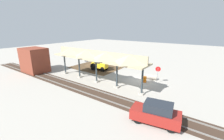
# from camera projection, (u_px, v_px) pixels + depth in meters

# --- Properties ---
(ground_plane) EXTENTS (120.00, 120.00, 0.00)m
(ground_plane) POSITION_uv_depth(u_px,v_px,m) (140.00, 81.00, 23.76)
(ground_plane) COLOR #9E998E
(dirt_work_zone) EXTENTS (9.93, 7.00, 0.01)m
(dirt_work_zone) POSITION_uv_depth(u_px,v_px,m) (95.00, 67.00, 31.41)
(dirt_work_zone) COLOR #4C3823
(dirt_work_zone) RESTS_ON ground
(platform_canopy) EXTENTS (16.31, 3.20, 4.90)m
(platform_canopy) POSITION_uv_depth(u_px,v_px,m) (96.00, 55.00, 22.10)
(platform_canopy) COLOR #9E998E
(platform_canopy) RESTS_ON ground
(rail_tracks) EXTENTS (60.00, 2.58, 0.15)m
(rail_tracks) POSITION_uv_depth(u_px,v_px,m) (111.00, 99.00, 17.71)
(rail_tracks) COLOR slate
(rail_tracks) RESTS_ON ground
(stop_sign) EXTENTS (0.74, 0.23, 2.59)m
(stop_sign) POSITION_uv_depth(u_px,v_px,m) (158.00, 71.00, 22.24)
(stop_sign) COLOR gray
(stop_sign) RESTS_ON ground
(backhoe) EXTENTS (5.14, 1.93, 2.82)m
(backhoe) POSITION_uv_depth(u_px,v_px,m) (99.00, 64.00, 29.30)
(backhoe) COLOR yellow
(backhoe) RESTS_ON ground
(dirt_mound) EXTENTS (6.07, 6.07, 1.27)m
(dirt_mound) POSITION_uv_depth(u_px,v_px,m) (92.00, 65.00, 33.24)
(dirt_mound) COLOR #4C3823
(dirt_mound) RESTS_ON ground
(concrete_pipe) EXTENTS (1.69, 1.19, 0.80)m
(concrete_pipe) POSITION_uv_depth(u_px,v_px,m) (152.00, 77.00, 24.19)
(concrete_pipe) COLOR #9E9384
(concrete_pipe) RESTS_ON ground
(brick_utility_building) EXTENTS (4.71, 3.44, 4.50)m
(brick_utility_building) POSITION_uv_depth(u_px,v_px,m) (34.00, 60.00, 27.88)
(brick_utility_building) COLOR brown
(brick_utility_building) RESTS_ON ground
(distant_parked_car) EXTENTS (4.44, 2.44, 1.98)m
(distant_parked_car) POSITION_uv_depth(u_px,v_px,m) (156.00, 113.00, 13.02)
(distant_parked_car) COLOR maroon
(distant_parked_car) RESTS_ON ground
(traffic_barrel) EXTENTS (0.56, 0.56, 0.90)m
(traffic_barrel) POSITION_uv_depth(u_px,v_px,m) (145.00, 79.00, 22.99)
(traffic_barrel) COLOR orange
(traffic_barrel) RESTS_ON ground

